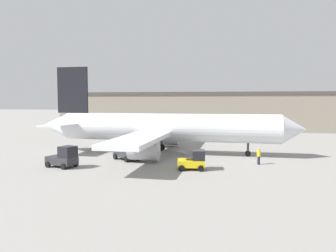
{
  "coord_description": "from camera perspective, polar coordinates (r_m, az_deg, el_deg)",
  "views": [
    {
      "loc": [
        7.18,
        -41.88,
        6.89
      ],
      "look_at": [
        0.0,
        0.0,
        3.64
      ],
      "focal_mm": 35.0,
      "sensor_mm": 36.0,
      "label": 1
    }
  ],
  "objects": [
    {
      "name": "belt_loader_truck",
      "position": [
        33.19,
        4.45,
        -5.97
      ],
      "size": [
        2.87,
        2.37,
        1.97
      ],
      "rotation": [
        0.0,
        0.0,
        0.1
      ],
      "color": "yellow",
      "rests_on": "ground_plane"
    },
    {
      "name": "ground_plane",
      "position": [
        43.05,
        0.0,
        -4.83
      ],
      "size": [
        400.0,
        400.0,
        0.0
      ],
      "primitive_type": "plane",
      "color": "gray"
    },
    {
      "name": "ground_crew_worker",
      "position": [
        37.0,
        15.52,
        -4.97
      ],
      "size": [
        0.41,
        0.41,
        1.84
      ],
      "rotation": [
        0.0,
        0.0,
        0.72
      ],
      "color": "#1E2338",
      "rests_on": "ground_plane"
    },
    {
      "name": "pushback_tug",
      "position": [
        38.39,
        -7.02,
        -4.49
      ],
      "size": [
        3.62,
        3.41,
        2.16
      ],
      "rotation": [
        0.0,
        0.0,
        -0.71
      ],
      "color": "#2D2D33",
      "rests_on": "ground_plane"
    },
    {
      "name": "baggage_tug",
      "position": [
        35.84,
        -17.71,
        -5.28
      ],
      "size": [
        3.52,
        2.74,
        2.24
      ],
      "rotation": [
        0.0,
        0.0,
        -0.32
      ],
      "color": "#2D2D33",
      "rests_on": "ground_plane"
    },
    {
      "name": "terminal_building",
      "position": [
        83.11,
        14.45,
        2.58
      ],
      "size": [
        92.6,
        17.96,
        8.96
      ],
      "color": "gray",
      "rests_on": "ground_plane"
    },
    {
      "name": "airplane",
      "position": [
        42.85,
        -1.26,
        -0.36
      ],
      "size": [
        35.25,
        30.85,
        11.52
      ],
      "rotation": [
        0.0,
        0.0,
        -0.04
      ],
      "color": "silver",
      "rests_on": "ground_plane"
    }
  ]
}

